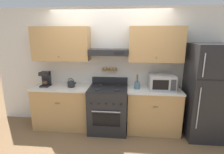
{
  "coord_description": "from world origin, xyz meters",
  "views": [
    {
      "loc": [
        0.4,
        -3.13,
        2.01
      ],
      "look_at": [
        0.08,
        0.25,
        1.16
      ],
      "focal_mm": 28.0,
      "sensor_mm": 36.0,
      "label": 1
    }
  ],
  "objects_px": {
    "refrigerator": "(206,92)",
    "tea_kettle": "(71,84)",
    "stove_range": "(108,109)",
    "utensil_crock": "(137,85)",
    "coffee_maker": "(46,79)",
    "microwave": "(162,82)"
  },
  "relations": [
    {
      "from": "tea_kettle",
      "to": "utensil_crock",
      "type": "bearing_deg",
      "value": 0.0
    },
    {
      "from": "coffee_maker",
      "to": "refrigerator",
      "type": "bearing_deg",
      "value": -1.98
    },
    {
      "from": "refrigerator",
      "to": "microwave",
      "type": "distance_m",
      "value": 0.85
    },
    {
      "from": "refrigerator",
      "to": "tea_kettle",
      "type": "height_order",
      "value": "refrigerator"
    },
    {
      "from": "stove_range",
      "to": "microwave",
      "type": "relative_size",
      "value": 2.17
    },
    {
      "from": "refrigerator",
      "to": "utensil_crock",
      "type": "height_order",
      "value": "refrigerator"
    },
    {
      "from": "stove_range",
      "to": "coffee_maker",
      "type": "relative_size",
      "value": 3.44
    },
    {
      "from": "refrigerator",
      "to": "utensil_crock",
      "type": "relative_size",
      "value": 6.12
    },
    {
      "from": "refrigerator",
      "to": "microwave",
      "type": "relative_size",
      "value": 3.69
    },
    {
      "from": "microwave",
      "to": "coffee_maker",
      "type": "bearing_deg",
      "value": 179.78
    },
    {
      "from": "utensil_crock",
      "to": "tea_kettle",
      "type": "bearing_deg",
      "value": -180.0
    },
    {
      "from": "stove_range",
      "to": "refrigerator",
      "type": "distance_m",
      "value": 1.97
    },
    {
      "from": "stove_range",
      "to": "coffee_maker",
      "type": "bearing_deg",
      "value": 176.64
    },
    {
      "from": "tea_kettle",
      "to": "microwave",
      "type": "height_order",
      "value": "microwave"
    },
    {
      "from": "stove_range",
      "to": "microwave",
      "type": "xyz_separation_m",
      "value": [
        1.08,
        0.07,
        0.59
      ]
    },
    {
      "from": "stove_range",
      "to": "utensil_crock",
      "type": "bearing_deg",
      "value": 5.08
    },
    {
      "from": "stove_range",
      "to": "refrigerator",
      "type": "bearing_deg",
      "value": -1.0
    },
    {
      "from": "refrigerator",
      "to": "microwave",
      "type": "height_order",
      "value": "refrigerator"
    },
    {
      "from": "utensil_crock",
      "to": "coffee_maker",
      "type": "bearing_deg",
      "value": 179.2
    },
    {
      "from": "stove_range",
      "to": "utensil_crock",
      "type": "distance_m",
      "value": 0.79
    },
    {
      "from": "refrigerator",
      "to": "coffee_maker",
      "type": "distance_m",
      "value": 3.28
    },
    {
      "from": "refrigerator",
      "to": "microwave",
      "type": "xyz_separation_m",
      "value": [
        -0.83,
        0.1,
        0.14
      ]
    }
  ]
}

